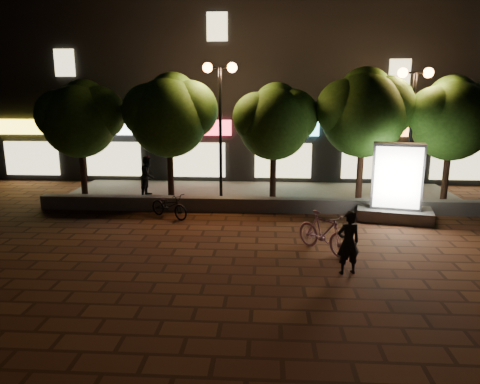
# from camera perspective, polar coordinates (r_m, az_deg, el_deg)

# --- Properties ---
(ground) EXTENTS (80.00, 80.00, 0.00)m
(ground) POSITION_cam_1_polar(r_m,az_deg,el_deg) (12.17, 2.08, -7.52)
(ground) COLOR #542F1A
(ground) RESTS_ON ground
(retaining_wall) EXTENTS (16.00, 0.45, 0.50)m
(retaining_wall) POSITION_cam_1_polar(r_m,az_deg,el_deg) (15.91, 2.47, -1.65)
(retaining_wall) COLOR slate
(retaining_wall) RESTS_ON ground
(sidewalk) EXTENTS (16.00, 5.00, 0.08)m
(sidewalk) POSITION_cam_1_polar(r_m,az_deg,el_deg) (18.39, 2.62, -0.34)
(sidewalk) COLOR slate
(sidewalk) RESTS_ON ground
(building_block) EXTENTS (28.00, 8.12, 11.30)m
(building_block) POSITION_cam_1_polar(r_m,az_deg,el_deg) (24.41, 3.01, 14.64)
(building_block) COLOR black
(building_block) RESTS_ON ground
(tree_far_left) EXTENTS (3.36, 2.80, 4.63)m
(tree_far_left) POSITION_cam_1_polar(r_m,az_deg,el_deg) (18.37, -19.85, 9.17)
(tree_far_left) COLOR black
(tree_far_left) RESTS_ON sidewalk
(tree_left) EXTENTS (3.60, 3.00, 4.89)m
(tree_left) POSITION_cam_1_polar(r_m,az_deg,el_deg) (17.29, -8.99, 10.09)
(tree_left) COLOR black
(tree_left) RESTS_ON sidewalk
(tree_mid) EXTENTS (3.24, 2.70, 4.50)m
(tree_mid) POSITION_cam_1_polar(r_m,az_deg,el_deg) (16.90, 4.56, 9.37)
(tree_mid) COLOR black
(tree_mid) RESTS_ON sidewalk
(tree_right) EXTENTS (3.72, 3.10, 5.07)m
(tree_right) POSITION_cam_1_polar(r_m,az_deg,el_deg) (17.26, 15.80, 10.16)
(tree_right) COLOR black
(tree_right) RESTS_ON sidewalk
(tree_far_right) EXTENTS (3.48, 2.90, 4.76)m
(tree_far_right) POSITION_cam_1_polar(r_m,az_deg,el_deg) (18.20, 25.77, 8.88)
(tree_far_right) COLOR black
(tree_far_right) RESTS_ON sidewalk
(street_lamp_left) EXTENTS (1.26, 0.36, 5.18)m
(street_lamp_left) POSITION_cam_1_polar(r_m,az_deg,el_deg) (16.70, -2.58, 12.14)
(street_lamp_left) COLOR black
(street_lamp_left) RESTS_ON sidewalk
(street_lamp_right) EXTENTS (1.26, 0.36, 4.98)m
(street_lamp_right) POSITION_cam_1_polar(r_m,az_deg,el_deg) (17.41, 21.44, 10.87)
(street_lamp_right) COLOR black
(street_lamp_right) RESTS_ON sidewalk
(ad_kiosk) EXTENTS (2.60, 1.69, 2.60)m
(ad_kiosk) POSITION_cam_1_polar(r_m,az_deg,el_deg) (15.55, 19.49, 0.29)
(ad_kiosk) COLOR slate
(ad_kiosk) RESTS_ON ground
(scooter_pink) EXTENTS (1.58, 1.72, 1.10)m
(scooter_pink) POSITION_cam_1_polar(r_m,az_deg,el_deg) (12.07, 10.75, -5.16)
(scooter_pink) COLOR #BD7B9E
(scooter_pink) RESTS_ON ground
(rider) EXTENTS (0.64, 0.50, 1.54)m
(rider) POSITION_cam_1_polar(r_m,az_deg,el_deg) (10.74, 13.80, -6.37)
(rider) COLOR black
(rider) RESTS_ON ground
(scooter_parked) EXTENTS (1.69, 1.37, 0.86)m
(scooter_parked) POSITION_cam_1_polar(r_m,az_deg,el_deg) (15.26, -9.12, -1.74)
(scooter_parked) COLOR black
(scooter_parked) RESTS_ON ground
(pedestrian) EXTENTS (0.72, 0.87, 1.63)m
(pedestrian) POSITION_cam_1_polar(r_m,az_deg,el_deg) (18.33, -11.78, 2.08)
(pedestrian) COLOR black
(pedestrian) RESTS_ON sidewalk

